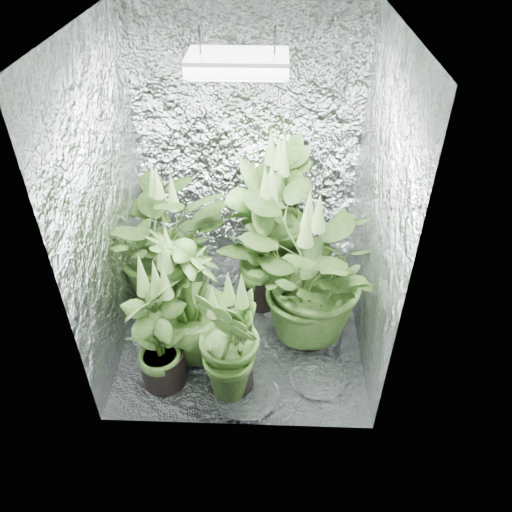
{
  "coord_description": "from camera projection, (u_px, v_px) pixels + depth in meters",
  "views": [
    {
      "loc": [
        0.18,
        -2.51,
        2.57
      ],
      "look_at": [
        0.09,
        0.0,
        0.63
      ],
      "focal_mm": 35.0,
      "sensor_mm": 36.0,
      "label": 1
    }
  ],
  "objects": [
    {
      "name": "ground",
      "position": [
        243.0,
        326.0,
        3.56
      ],
      "size": [
        1.6,
        1.6,
        0.0
      ],
      "primitive_type": "plane",
      "color": "silver",
      "rests_on": "ground"
    },
    {
      "name": "ceiling",
      "position": [
        237.0,
        25.0,
        2.34
      ],
      "size": [
        1.6,
        1.6,
        0.01
      ],
      "primitive_type": "cube",
      "color": "silver",
      "rests_on": "walls"
    },
    {
      "name": "plant_f",
      "position": [
        158.0,
        335.0,
        2.93
      ],
      "size": [
        0.61,
        0.61,
        0.92
      ],
      "rotation": [
        0.0,
        0.0,
        4.07
      ],
      "color": "black",
      "rests_on": "ground"
    },
    {
      "name": "plant_d",
      "position": [
        188.0,
        299.0,
        3.1
      ],
      "size": [
        0.72,
        0.72,
        1.01
      ],
      "rotation": [
        0.0,
        0.0,
        2.21
      ],
      "color": "black",
      "rests_on": "ground"
    },
    {
      "name": "plant_c",
      "position": [
        274.0,
        212.0,
        3.72
      ],
      "size": [
        0.79,
        0.79,
        1.2
      ],
      "rotation": [
        0.0,
        0.0,
        1.97
      ],
      "color": "black",
      "rests_on": "ground"
    },
    {
      "name": "plant_a",
      "position": [
        165.0,
        241.0,
        3.49
      ],
      "size": [
        1.16,
        1.16,
        1.09
      ],
      "rotation": [
        0.0,
        0.0,
        0.38
      ],
      "color": "black",
      "rests_on": "ground"
    },
    {
      "name": "plant_label",
      "position": [
        241.0,
        360.0,
        2.93
      ],
      "size": [
        0.05,
        0.02,
        0.07
      ],
      "primitive_type": "cube",
      "rotation": [
        -0.21,
        0.0,
        0.03
      ],
      "color": "white",
      "rests_on": "plant_g"
    },
    {
      "name": "walls",
      "position": [
        241.0,
        207.0,
        2.95
      ],
      "size": [
        1.62,
        1.62,
        2.0
      ],
      "color": "silver",
      "rests_on": "ground"
    },
    {
      "name": "plant_g",
      "position": [
        231.0,
        342.0,
        2.88
      ],
      "size": [
        0.6,
        0.6,
        0.92
      ],
      "rotation": [
        0.0,
        0.0,
        5.12
      ],
      "color": "black",
      "rests_on": "ground"
    },
    {
      "name": "circulation_fan",
      "position": [
        326.0,
        259.0,
        3.96
      ],
      "size": [
        0.16,
        0.27,
        0.32
      ],
      "rotation": [
        0.0,
        0.0,
        -0.32
      ],
      "color": "black",
      "rests_on": "ground"
    },
    {
      "name": "plant_b",
      "position": [
        261.0,
        241.0,
        3.44
      ],
      "size": [
        0.8,
        0.8,
        1.19
      ],
      "rotation": [
        0.0,
        0.0,
        0.9
      ],
      "color": "black",
      "rests_on": "ground"
    },
    {
      "name": "grow_lamp",
      "position": [
        238.0,
        63.0,
        2.44
      ],
      "size": [
        0.5,
        0.3,
        0.22
      ],
      "color": "gray",
      "rests_on": "ceiling"
    },
    {
      "name": "plant_e",
      "position": [
        311.0,
        278.0,
        3.17
      ],
      "size": [
        1.13,
        1.13,
        1.11
      ],
      "rotation": [
        0.0,
        0.0,
        3.45
      ],
      "color": "black",
      "rests_on": "ground"
    }
  ]
}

